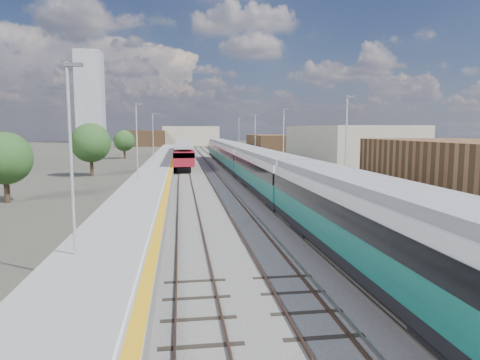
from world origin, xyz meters
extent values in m
plane|color=#47443A|center=(0.00, 50.00, 0.00)|extent=(320.00, 320.00, 0.00)
cube|color=#565451|center=(-2.25, 52.50, 0.03)|extent=(10.50, 155.00, 0.06)
cube|color=#4C3323|center=(0.78, 55.00, 0.11)|extent=(0.07, 160.00, 0.14)
cube|color=#4C3323|center=(2.22, 55.00, 0.11)|extent=(0.07, 160.00, 0.14)
cube|color=#4C3323|center=(-2.72, 55.00, 0.11)|extent=(0.07, 160.00, 0.14)
cube|color=#4C3323|center=(-1.28, 55.00, 0.11)|extent=(0.07, 160.00, 0.14)
cube|color=#4C3323|center=(-6.22, 55.00, 0.11)|extent=(0.07, 160.00, 0.14)
cube|color=#4C3323|center=(-4.78, 55.00, 0.11)|extent=(0.07, 160.00, 0.14)
cube|color=gray|center=(0.45, 55.00, 0.10)|extent=(0.08, 160.00, 0.10)
cube|color=gray|center=(-0.95, 55.00, 0.10)|extent=(0.08, 160.00, 0.10)
cube|color=slate|center=(5.25, 52.50, 0.50)|extent=(4.70, 155.00, 1.00)
cube|color=gray|center=(5.25, 52.50, 1.00)|extent=(4.70, 155.00, 0.03)
cube|color=orange|center=(3.15, 52.50, 1.02)|extent=(0.40, 155.00, 0.01)
cube|color=gray|center=(7.45, 52.50, 1.60)|extent=(0.06, 155.00, 1.20)
cylinder|color=#9EA0A3|center=(6.60, 22.00, 4.77)|extent=(0.12, 0.12, 7.50)
cube|color=#4C4C4F|center=(6.85, 22.00, 8.42)|extent=(0.70, 0.18, 0.14)
cylinder|color=#9EA0A3|center=(6.60, 42.00, 4.77)|extent=(0.12, 0.12, 7.50)
cube|color=#4C4C4F|center=(6.85, 42.00, 8.42)|extent=(0.70, 0.18, 0.14)
cylinder|color=#9EA0A3|center=(6.60, 62.00, 4.77)|extent=(0.12, 0.12, 7.50)
cube|color=#4C4C4F|center=(6.85, 62.00, 8.42)|extent=(0.70, 0.18, 0.14)
cylinder|color=#9EA0A3|center=(6.60, 82.00, 4.77)|extent=(0.12, 0.12, 7.50)
cube|color=#4C4C4F|center=(6.85, 82.00, 8.42)|extent=(0.70, 0.18, 0.14)
cube|color=slate|center=(-9.05, 52.50, 0.50)|extent=(4.30, 155.00, 1.00)
cube|color=gray|center=(-9.05, 52.50, 1.00)|extent=(4.30, 155.00, 0.03)
cube|color=orange|center=(-7.15, 52.50, 1.02)|extent=(0.45, 155.00, 0.01)
cube|color=silver|center=(-7.50, 52.50, 1.03)|extent=(0.08, 155.00, 0.01)
cylinder|color=#9EA0A3|center=(-10.20, 8.00, 4.77)|extent=(0.12, 0.12, 7.50)
cube|color=#4C4C4F|center=(-9.95, 8.00, 8.42)|extent=(0.70, 0.18, 0.14)
cylinder|color=#9EA0A3|center=(-10.20, 34.00, 4.77)|extent=(0.12, 0.12, 7.50)
cube|color=#4C4C4F|center=(-9.95, 34.00, 8.42)|extent=(0.70, 0.18, 0.14)
cylinder|color=#9EA0A3|center=(-10.20, 60.00, 4.77)|extent=(0.12, 0.12, 7.50)
cube|color=#4C4C4F|center=(-9.95, 60.00, 8.42)|extent=(0.70, 0.18, 0.14)
cube|color=brown|center=(14.00, 18.00, 2.60)|extent=(9.00, 16.00, 5.20)
cube|color=gray|center=(16.00, 45.00, 3.20)|extent=(11.00, 22.00, 6.40)
cube|color=brown|center=(13.00, 78.00, 2.40)|extent=(8.00, 18.00, 4.80)
cube|color=gray|center=(-2.00, 150.00, 3.50)|extent=(20.00, 14.00, 7.00)
cube|color=brown|center=(-18.00, 145.00, 2.80)|extent=(14.00, 12.00, 5.60)
cube|color=gray|center=(-45.00, 190.00, 20.00)|extent=(11.00, 11.00, 40.00)
cube|color=black|center=(1.50, 7.16, 0.92)|extent=(2.86, 20.48, 0.48)
cube|color=#125D50|center=(1.50, 7.16, 1.76)|extent=(2.96, 20.48, 1.20)
cube|color=black|center=(1.50, 7.16, 2.71)|extent=(3.02, 20.48, 0.82)
cube|color=silver|center=(1.50, 7.16, 3.36)|extent=(2.96, 20.48, 0.50)
cube|color=gray|center=(1.50, 7.16, 3.80)|extent=(2.63, 20.48, 0.42)
cube|color=black|center=(1.50, 28.14, 0.92)|extent=(2.86, 20.48, 0.48)
cube|color=#125D50|center=(1.50, 28.14, 1.76)|extent=(2.96, 20.48, 1.20)
cube|color=black|center=(1.50, 28.14, 2.71)|extent=(3.02, 20.48, 0.82)
cube|color=silver|center=(1.50, 28.14, 3.36)|extent=(2.96, 20.48, 0.50)
cube|color=gray|center=(1.50, 28.14, 3.80)|extent=(2.63, 20.48, 0.42)
cube|color=black|center=(1.50, 49.12, 0.92)|extent=(2.86, 20.48, 0.48)
cube|color=#125D50|center=(1.50, 49.12, 1.76)|extent=(2.96, 20.48, 1.20)
cube|color=black|center=(1.50, 49.12, 2.71)|extent=(3.02, 20.48, 0.82)
cube|color=silver|center=(1.50, 49.12, 3.36)|extent=(2.96, 20.48, 0.50)
cube|color=gray|center=(1.50, 49.12, 3.80)|extent=(2.63, 20.48, 0.42)
cube|color=black|center=(1.50, 70.10, 0.92)|extent=(2.86, 20.48, 0.48)
cube|color=#125D50|center=(1.50, 70.10, 1.76)|extent=(2.96, 20.48, 1.20)
cube|color=black|center=(1.50, 70.10, 2.71)|extent=(3.02, 20.48, 0.82)
cube|color=silver|center=(1.50, 70.10, 3.36)|extent=(2.96, 20.48, 0.50)
cube|color=gray|center=(1.50, 70.10, 3.80)|extent=(2.63, 20.48, 0.42)
cube|color=black|center=(-5.50, 56.45, 0.47)|extent=(1.90, 16.13, 0.66)
cube|color=maroon|center=(-5.50, 56.45, 2.05)|extent=(2.80, 18.98, 2.00)
cube|color=black|center=(-5.50, 56.45, 2.55)|extent=(2.86, 18.98, 0.70)
cube|color=gray|center=(-5.50, 56.45, 3.55)|extent=(2.50, 18.98, 0.40)
cube|color=black|center=(-5.50, 75.93, 0.47)|extent=(1.90, 16.13, 0.66)
cube|color=maroon|center=(-5.50, 75.93, 2.05)|extent=(2.80, 18.98, 2.00)
cube|color=black|center=(-5.50, 75.93, 2.55)|extent=(2.86, 18.98, 0.70)
cube|color=gray|center=(-5.50, 75.93, 3.55)|extent=(2.50, 18.98, 0.40)
cube|color=black|center=(-5.50, 95.41, 0.47)|extent=(1.90, 16.13, 0.66)
cube|color=maroon|center=(-5.50, 95.41, 2.05)|extent=(2.80, 18.98, 2.00)
cube|color=black|center=(-5.50, 95.41, 2.55)|extent=(2.86, 18.98, 0.70)
cube|color=gray|center=(-5.50, 95.41, 3.55)|extent=(2.50, 18.98, 0.40)
cylinder|color=#382619|center=(-20.04, 27.46, 1.01)|extent=(0.44, 0.44, 2.02)
sphere|color=#25441A|center=(-20.04, 27.46, 3.65)|extent=(4.27, 4.27, 4.27)
cylinder|color=#382619|center=(-17.23, 47.31, 1.18)|extent=(0.44, 0.44, 2.36)
sphere|color=#25441A|center=(-17.23, 47.31, 4.26)|extent=(4.98, 4.98, 4.98)
cylinder|color=#382619|center=(-17.23, 80.35, 1.01)|extent=(0.44, 0.44, 2.02)
sphere|color=#25441A|center=(-17.23, 80.35, 3.64)|extent=(4.26, 4.26, 4.26)
cylinder|color=#382619|center=(21.73, 66.86, 1.15)|extent=(0.44, 0.44, 2.30)
sphere|color=#25441A|center=(21.73, 66.86, 4.16)|extent=(4.86, 4.86, 4.86)
camera|label=1|loc=(-6.00, -9.33, 5.98)|focal=32.00mm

